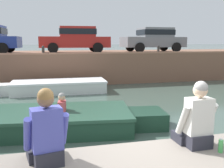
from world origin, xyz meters
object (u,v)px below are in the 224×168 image
Objects in this scene: motorboat_passing at (43,121)px; person_seated_left at (46,135)px; mooring_bollard_mid at (43,50)px; car_right_inner_grey at (154,39)px; boat_moored_central_white at (55,87)px; person_seated_right at (196,121)px; car_centre_red at (76,38)px; mooring_bollard_east at (158,49)px; bottle_drink at (221,146)px.

person_seated_left reaches higher than motorboat_passing.
mooring_bollard_mid is at bearing 91.34° from motorboat_passing.
boat_moored_central_white is at bearing -149.86° from car_right_inner_grey.
person_seated_left and person_seated_right have the same top height.
car_centre_red reaches higher than mooring_bollard_east.
motorboat_passing is 1.52× the size of car_centre_red.
motorboat_passing is 14.17× the size of mooring_bollard_east.
car_right_inner_grey is 9.24× the size of mooring_bollard_east.
motorboat_passing is 6.54× the size of person_seated_left.
motorboat_passing is at bearing -127.44° from car_right_inner_grey.
bottle_drink is (0.81, -12.66, -1.60)m from car_centre_red.
person_seated_right is at bearing -109.83° from car_right_inner_grey.
motorboat_passing is 14.17× the size of mooring_bollard_mid.
person_seated_left is at bearing -117.80° from car_right_inner_grey.
person_seated_left is 1.00× the size of person_seated_right.
boat_moored_central_white is at bearing -162.97° from mooring_bollard_east.
motorboat_passing is 3.72m from person_seated_left.
car_right_inner_grey reaches higher than mooring_bollard_east.
motorboat_passing is 9.28m from car_centre_red.
car_centre_red reaches higher than motorboat_passing.
car_right_inner_grey is at bearing 52.56° from motorboat_passing.
car_right_inner_grey is at bearing 75.55° from mooring_bollard_east.
car_right_inner_grey is at bearing 0.04° from car_centre_red.
motorboat_passing reaches higher than boat_moored_central_white.
mooring_bollard_mid reaches higher than person_seated_left.
car_right_inner_grey reaches higher than boat_moored_central_white.
boat_moored_central_white is 5.28× the size of person_seated_right.
person_seated_right reaches higher than boat_moored_central_white.
person_seated_left is at bearing -87.97° from mooring_bollard_mid.
mooring_bollard_mid is (-0.16, 6.92, 1.67)m from motorboat_passing.
motorboat_passing is at bearing -93.85° from boat_moored_central_white.
mooring_bollard_mid is at bearing 92.03° from person_seated_left.
person_seated_right is at bearing -77.23° from boat_moored_central_white.
car_right_inner_grey reaches higher than motorboat_passing.
car_centre_red reaches higher than bottle_drink.
bottle_drink is at bearing -56.74° from motorboat_passing.
mooring_bollard_mid is 10.55m from person_seated_left.
boat_moored_central_white is 1.24× the size of car_right_inner_grey.
car_right_inner_grey reaches higher than person_seated_right.
motorboat_passing is 7.12m from mooring_bollard_mid.
bottle_drink is at bearing -108.57° from car_right_inner_grey.
boat_moored_central_white is 9.22m from bottle_drink.
car_right_inner_grey is 4.26× the size of person_seated_right.
mooring_bollard_mid is at bearing 103.26° from person_seated_right.
person_seated_left is 2.33m from bottle_drink.
car_centre_red is 12.59m from person_seated_left.
car_right_inner_grey is at bearing 71.43° from bottle_drink.
bottle_drink reaches higher than motorboat_passing.
bottle_drink is (2.17, -8.94, 0.66)m from boat_moored_central_white.
boat_moored_central_white is 7.76m from car_right_inner_grey.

